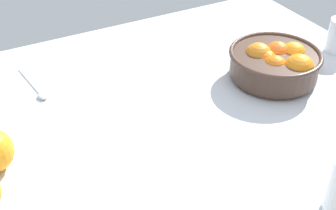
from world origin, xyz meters
TOP-DOWN VIEW (x-y plane):
  - ground_plane at (0.00, 0.00)cm, footprint 132.42×103.06cm
  - fruit_bowl at (33.71, 3.32)cm, footprint 23.51×23.51cm
  - spoon at (-21.97, 27.20)cm, footprint 3.63×17.51cm

SIDE VIEW (x-z plane):
  - ground_plane at x=0.00cm, z-range -3.00..0.00cm
  - spoon at x=-21.97cm, z-range -0.07..0.93cm
  - fruit_bowl at x=33.71cm, z-range -0.11..9.40cm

